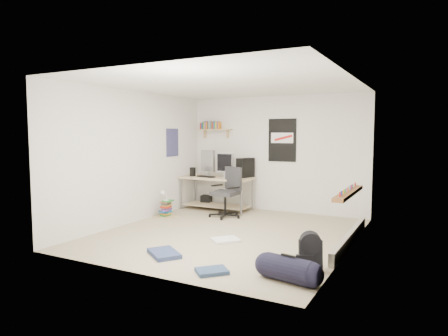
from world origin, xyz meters
The scene contains 26 objects.
floor centered at (0.00, 0.00, -0.01)m, with size 4.00×4.50×0.01m, color gray.
ceiling centered at (0.00, 0.00, 2.50)m, with size 4.00×4.50×0.01m, color white.
back_wall centered at (0.00, 2.25, 1.25)m, with size 4.00×0.01×2.50m, color silver.
left_wall centered at (-2.00, 0.00, 1.25)m, with size 0.01×4.50×2.50m, color silver.
right_wall centered at (2.00, 0.00, 1.25)m, with size 0.01×4.50×2.50m, color silver.
desk centered at (-1.19, 1.75, 0.36)m, with size 1.61×0.70×0.73m, color tan.
monitor_left centered at (-1.45, 1.81, 0.97)m, with size 0.43×0.11×0.47m, color #A4A5A9.
monitor_right centered at (-0.96, 1.71, 0.95)m, with size 0.39×0.10×0.43m, color #A1A2A6.
pc_tower centered at (-0.61, 2.00, 0.95)m, with size 0.19×0.40×0.42m, color black.
keyboard centered at (-1.40, 1.64, 0.75)m, with size 0.43×0.15×0.02m, color black.
speaker_left centered at (-1.75, 1.64, 0.83)m, with size 0.10×0.10×0.20m, color black.
speaker_right centered at (-0.93, 1.90, 0.82)m, with size 0.08×0.08×0.16m, color black.
office_chair centered at (-0.67, 1.15, 0.49)m, with size 0.67×0.67×1.02m, color #242427.
wall_shelf centered at (-1.45, 2.14, 1.78)m, with size 0.80×0.22×0.24m, color tan.
poster_back_wall centered at (0.15, 2.23, 1.55)m, with size 0.62×0.03×0.92m, color black.
poster_left_wall centered at (-1.99, 1.20, 1.50)m, with size 0.02×0.42×0.60m, color navy.
window centered at (1.95, 0.30, 1.45)m, with size 0.10×1.50×1.26m, color brown.
baseboard_heater centered at (1.96, 0.30, 0.09)m, with size 0.08×2.50×0.18m, color #B7B2A8.
backpack centered at (1.75, -1.18, 0.20)m, with size 0.28×0.22×0.37m, color black.
duffel_bag centered at (1.63, -1.65, 0.14)m, with size 0.29×0.29×0.58m, color black.
tshirt centered at (0.19, -0.45, 0.02)m, with size 0.40×0.34×0.04m, color silver.
jeans_a centered at (-0.22, -1.52, 0.03)m, with size 0.53×0.34×0.06m, color navy.
jeans_b centered at (0.71, -1.81, 0.03)m, with size 0.37×0.28×0.05m, color navy.
book_stack centered at (-1.75, 0.62, 0.15)m, with size 0.39×0.32×0.27m, color brown.
desk_lamp centered at (-1.73, 0.60, 0.38)m, with size 0.11×0.18×0.18m, color silver.
subwoofer centered at (-1.59, 1.97, 0.14)m, with size 0.22×0.22×0.25m, color black.
Camera 1 is at (3.06, -5.93, 1.70)m, focal length 32.00 mm.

